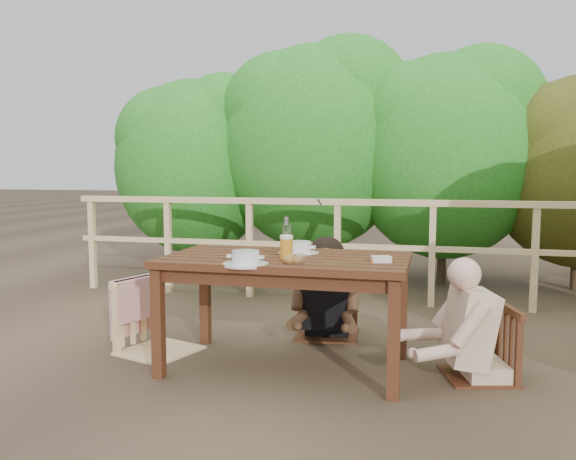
% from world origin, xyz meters
% --- Properties ---
extents(ground, '(60.00, 60.00, 0.00)m').
position_xyz_m(ground, '(0.00, 0.00, 0.00)').
color(ground, brown).
rests_on(ground, ground).
extents(table, '(1.56, 0.88, 0.72)m').
position_xyz_m(table, '(0.00, 0.00, 0.36)').
color(table, '#402011').
rests_on(table, ground).
extents(chair_left, '(0.61, 0.61, 0.97)m').
position_xyz_m(chair_left, '(-0.95, 0.09, 0.49)').
color(chair_left, '#E8BF85').
rests_on(chair_left, ground).
extents(chair_far, '(0.52, 0.52, 0.95)m').
position_xyz_m(chair_far, '(0.13, 0.80, 0.48)').
color(chair_far, '#402011').
rests_on(chair_far, ground).
extents(chair_right, '(0.52, 0.52, 0.85)m').
position_xyz_m(chair_right, '(1.21, 0.12, 0.43)').
color(chair_right, '#402011').
rests_on(chair_right, ground).
extents(woman, '(0.54, 0.64, 1.20)m').
position_xyz_m(woman, '(0.13, 0.82, 0.60)').
color(woman, black).
rests_on(woman, ground).
extents(diner_right, '(0.73, 0.64, 1.24)m').
position_xyz_m(diner_right, '(1.24, 0.12, 0.62)').
color(diner_right, beige).
rests_on(diner_right, ground).
extents(railing, '(5.60, 0.10, 1.01)m').
position_xyz_m(railing, '(0.00, 2.00, 0.51)').
color(railing, '#E8BF85').
rests_on(railing, ground).
extents(hedge_row, '(6.60, 1.60, 3.80)m').
position_xyz_m(hedge_row, '(0.40, 3.20, 1.90)').
color(hedge_row, '#26721F').
rests_on(hedge_row, ground).
extents(soup_near, '(0.27, 0.27, 0.09)m').
position_xyz_m(soup_near, '(-0.16, -0.33, 0.77)').
color(soup_near, white).
rests_on(soup_near, table).
extents(soup_far, '(0.27, 0.27, 0.09)m').
position_xyz_m(soup_far, '(0.04, 0.19, 0.76)').
color(soup_far, white).
rests_on(soup_far, table).
extents(bread_roll, '(0.12, 0.09, 0.07)m').
position_xyz_m(bread_roll, '(0.10, -0.26, 0.75)').
color(bread_roll, '#A76829').
rests_on(bread_roll, table).
extents(beer_glass, '(0.08, 0.08, 0.16)m').
position_xyz_m(beer_glass, '(0.02, -0.07, 0.80)').
color(beer_glass, orange).
rests_on(beer_glass, table).
extents(bottle, '(0.06, 0.06, 0.26)m').
position_xyz_m(bottle, '(-0.02, 0.10, 0.85)').
color(bottle, silver).
rests_on(bottle, table).
extents(tumbler, '(0.07, 0.07, 0.08)m').
position_xyz_m(tumbler, '(0.16, -0.31, 0.76)').
color(tumbler, white).
rests_on(tumbler, table).
extents(butter_tub, '(0.14, 0.12, 0.05)m').
position_xyz_m(butter_tub, '(0.62, -0.09, 0.74)').
color(butter_tub, white).
rests_on(butter_tub, table).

